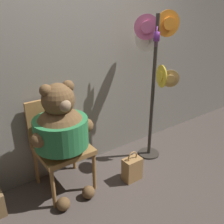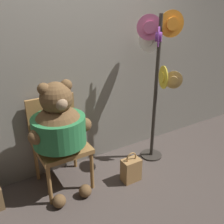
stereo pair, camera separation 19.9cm
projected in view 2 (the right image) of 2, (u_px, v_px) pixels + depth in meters
The scene contains 6 objects.
ground_plane at pixel (105, 183), 2.83m from camera, with size 14.00×14.00×0.00m, color #4C423D.
wall_back at pixel (77, 59), 2.79m from camera, with size 8.00×0.10×2.62m.
chair at pixel (58, 138), 2.70m from camera, with size 0.53×0.52×0.97m.
teddy_bear at pixel (59, 127), 2.46m from camera, with size 0.64×0.57×1.23m.
hat_display_rack at pixel (158, 69), 2.88m from camera, with size 0.49×0.57×1.82m.
handbag_on_ground at pixel (131, 170), 2.84m from camera, with size 0.21×0.14×0.37m.
Camera 2 is at (-1.12, -1.99, 1.86)m, focal length 40.00 mm.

